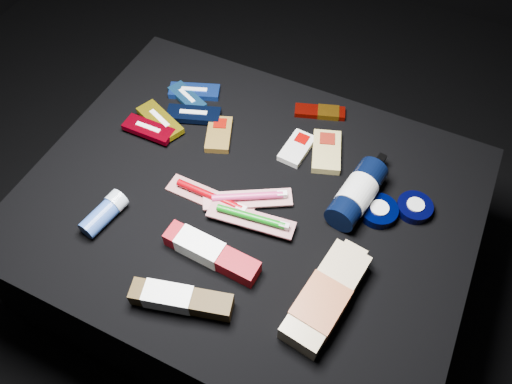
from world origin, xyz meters
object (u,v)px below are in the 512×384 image
at_px(lotion_bottle, 357,193).
at_px(toothpaste_carton_red, 208,251).
at_px(bodywash_bottle, 325,299).
at_px(deodorant_stick, 104,213).

bearing_deg(lotion_bottle, toothpaste_carton_red, -123.21).
relative_size(bodywash_bottle, toothpaste_carton_red, 1.16).
xyz_separation_m(bodywash_bottle, toothpaste_carton_red, (-0.25, -0.01, -0.00)).
height_order(bodywash_bottle, deodorant_stick, bodywash_bottle).
distance_m(bodywash_bottle, toothpaste_carton_red, 0.25).
xyz_separation_m(lotion_bottle, deodorant_stick, (-0.47, -0.27, -0.01)).
xyz_separation_m(lotion_bottle, bodywash_bottle, (0.02, -0.25, -0.01)).
distance_m(lotion_bottle, toothpaste_carton_red, 0.34).
bearing_deg(lotion_bottle, deodorant_stick, -141.39).
xyz_separation_m(bodywash_bottle, deodorant_stick, (-0.49, -0.02, -0.00)).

